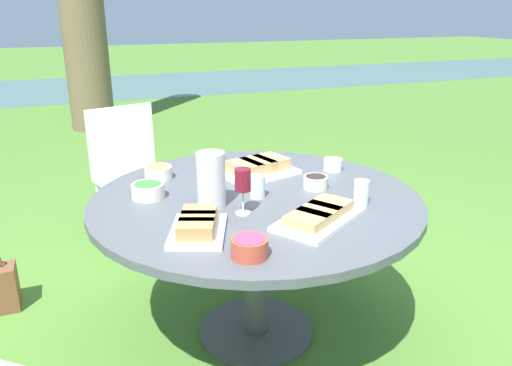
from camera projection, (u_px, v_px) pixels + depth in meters
ground_plane at (256, 331)px, 2.41m from camera, size 40.00×40.00×0.00m
river_strip at (103, 87)px, 9.76m from camera, size 40.00×3.32×0.01m
dining_table at (256, 215)px, 2.21m from camera, size 1.44×1.44×0.70m
chair_near_left at (131, 166)px, 3.18m from camera, size 0.55×0.53×0.89m
water_pitcher at (211, 179)px, 2.03m from camera, size 0.13×0.12×0.23m
wine_glass at (243, 182)px, 1.95m from camera, size 0.06×0.06×0.19m
platter_bread_main at (319, 215)px, 1.91m from camera, size 0.44×0.39×0.06m
platter_charcuterie at (258, 168)px, 2.45m from camera, size 0.41×0.34×0.08m
platter_sandwich_side at (198, 225)px, 1.80m from camera, size 0.28×0.34×0.07m
bowl_fries at (158, 172)px, 2.39m from camera, size 0.13×0.13×0.06m
bowl_salad at (148, 190)px, 2.15m from camera, size 0.14×0.14×0.06m
bowl_olives at (316, 182)px, 2.26m from camera, size 0.11×0.11×0.06m
bowl_dip_red at (249, 246)px, 1.64m from camera, size 0.13×0.13×0.07m
bowl_dip_cream at (333, 164)px, 2.51m from camera, size 0.09×0.09×0.06m
cup_water_near at (258, 186)px, 2.15m from camera, size 0.07×0.07×0.10m
cup_water_far at (361, 192)px, 2.07m from camera, size 0.06×0.06×0.10m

